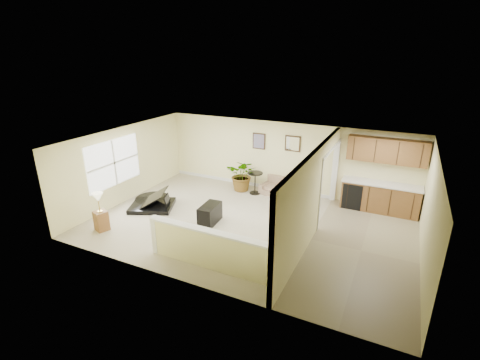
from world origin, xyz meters
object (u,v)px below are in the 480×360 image
at_px(accent_table, 255,180).
at_px(palm_plant, 243,175).
at_px(piano, 153,191).
at_px(lamp_stand, 100,215).
at_px(small_plant, 300,198).
at_px(piano_bench, 210,214).
at_px(loveseat, 280,187).

bearing_deg(accent_table, palm_plant, 170.63).
bearing_deg(piano, lamp_stand, -122.16).
relative_size(palm_plant, small_plant, 2.12).
bearing_deg(small_plant, piano_bench, -130.31).
bearing_deg(loveseat, accent_table, -147.34).
height_order(piano, loveseat, piano).
bearing_deg(lamp_stand, palm_plant, 62.44).
relative_size(piano_bench, lamp_stand, 0.75).
relative_size(loveseat, small_plant, 2.65).
relative_size(piano, piano_bench, 2.24).
height_order(piano_bench, palm_plant, palm_plant).
bearing_deg(piano, piano_bench, -29.08).
bearing_deg(small_plant, lamp_stand, -138.10).
distance_m(accent_table, palm_plant, 0.54).
height_order(palm_plant, small_plant, palm_plant).
distance_m(piano, palm_plant, 3.23).
height_order(piano, accent_table, piano).
bearing_deg(accent_table, lamp_stand, -123.13).
distance_m(piano_bench, lamp_stand, 3.06).
xyz_separation_m(piano, loveseat, (3.39, 2.73, -0.23)).
bearing_deg(piano, small_plant, 3.18).
xyz_separation_m(piano_bench, small_plant, (2.01, 2.37, -0.04)).
height_order(piano, palm_plant, piano).
height_order(piano_bench, small_plant, piano_bench).
relative_size(small_plant, lamp_stand, 0.50).
xyz_separation_m(accent_table, lamp_stand, (-2.84, -4.35, -0.02)).
xyz_separation_m(piano_bench, loveseat, (1.14, 2.94, 0.01)).
height_order(palm_plant, lamp_stand, palm_plant).
bearing_deg(palm_plant, loveseat, 9.10).
bearing_deg(piano_bench, loveseat, 68.82).
relative_size(piano, palm_plant, 1.58).
distance_m(piano, loveseat, 4.36).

